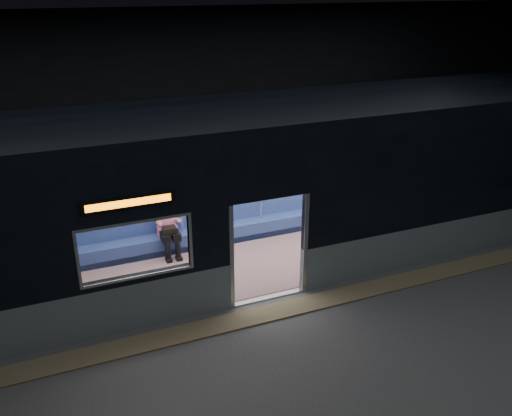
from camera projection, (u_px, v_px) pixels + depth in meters
station_floor at (292, 328)px, 9.46m from camera, size 24.00×14.00×0.01m
station_envelope at (299, 122)px, 8.03m from camera, size 24.00×14.00×5.00m
tactile_strip at (279, 311)px, 9.92m from camera, size 22.80×0.50×0.03m
metro_car at (239, 182)px, 10.90m from camera, size 18.00×3.04×3.35m
passenger at (167, 220)px, 11.69m from camera, size 0.44×0.74×1.43m
handbag at (170, 230)px, 11.53m from camera, size 0.32×0.30×0.14m
transit_map at (402, 155)px, 13.94m from camera, size 0.92×0.03×0.60m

